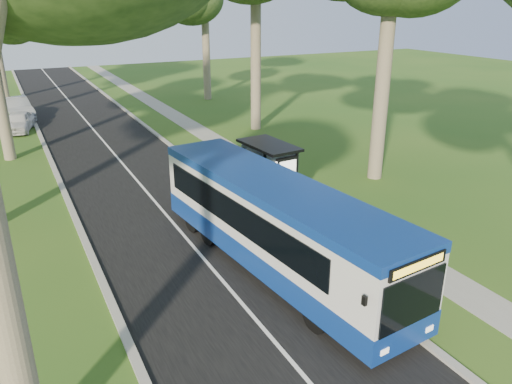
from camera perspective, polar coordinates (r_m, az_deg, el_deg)
ground at (r=17.75m, az=7.00°, el=-7.79°), size 120.00×120.00×0.00m
road at (r=24.88m, az=-12.85°, el=0.55°), size 7.00×100.00×0.02m
kerb_east at (r=25.86m, az=-5.37°, el=1.91°), size 0.25×100.00×0.12m
kerb_west at (r=24.34m, az=-20.81°, el=-0.68°), size 0.25×100.00×0.12m
centre_line at (r=24.88m, az=-12.85°, el=0.58°), size 0.12×100.00×0.00m
footpath at (r=27.06m, az=0.53°, el=2.78°), size 1.50×100.00×0.02m
bus at (r=16.55m, az=2.19°, el=-3.73°), size 3.59×11.73×3.06m
bus_stop_sign at (r=15.71m, az=12.59°, el=-6.15°), size 0.13×0.33×2.34m
bus_shelter at (r=22.03m, az=2.32°, el=3.40°), size 1.89×3.15×2.59m
litter_bin at (r=20.69m, az=2.51°, el=-1.94°), size 0.49×0.49×0.85m
car_white at (r=38.35m, az=-25.49°, el=7.26°), size 2.47×4.17×1.33m
car_silver at (r=42.24m, az=-25.69°, el=8.57°), size 2.44×5.20×1.65m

